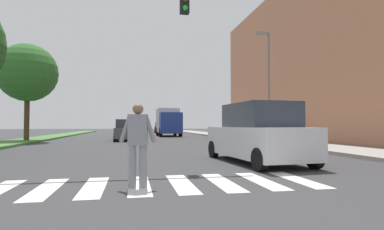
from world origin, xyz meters
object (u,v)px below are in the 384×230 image
at_px(street_lamp_right, 268,76).
at_px(truck_box_delivery, 168,121).
at_px(suv_crossing, 257,135).
at_px(sedan_distant, 129,129).
at_px(tree_far, 28,73).
at_px(sedan_midblock, 126,131).
at_px(sedan_far_horizon, 160,128).
at_px(pedestrian_performer, 138,141).

height_order(street_lamp_right, truck_box_delivery, street_lamp_right).
distance_m(street_lamp_right, suv_crossing, 11.65).
xyz_separation_m(street_lamp_right, suv_crossing, (-4.99, -9.86, -3.66)).
bearing_deg(truck_box_delivery, suv_crossing, -89.78).
bearing_deg(suv_crossing, sedan_distant, 99.26).
distance_m(tree_far, sedan_midblock, 8.26).
height_order(tree_far, sedan_far_horizon, tree_far).
relative_size(tree_far, truck_box_delivery, 1.13).
bearing_deg(sedan_far_horizon, sedan_distant, -110.57).
distance_m(tree_far, sedan_far_horizon, 28.37).
bearing_deg(sedan_distant, truck_box_delivery, -27.45).
bearing_deg(truck_box_delivery, tree_far, -137.96).
height_order(street_lamp_right, sedan_far_horizon, street_lamp_right).
bearing_deg(sedan_distant, tree_far, -119.70).
relative_size(street_lamp_right, suv_crossing, 1.58).
relative_size(suv_crossing, sedan_midblock, 1.03).
height_order(suv_crossing, sedan_far_horizon, suv_crossing).
relative_size(pedestrian_performer, sedan_midblock, 0.37).
xyz_separation_m(suv_crossing, sedan_far_horizon, (0.38, 39.77, -0.16)).
bearing_deg(sedan_far_horizon, tree_far, -115.28).
height_order(pedestrian_performer, sedan_far_horizon, pedestrian_performer).
distance_m(pedestrian_performer, sedan_distant, 30.39).
bearing_deg(pedestrian_performer, tree_far, 113.12).
xyz_separation_m(street_lamp_right, sedan_distant, (-9.40, 17.15, -3.81)).
distance_m(sedan_distant, sedan_far_horizon, 13.63).
relative_size(tree_far, sedan_midblock, 1.52).
bearing_deg(suv_crossing, truck_box_delivery, 90.22).
bearing_deg(suv_crossing, sedan_far_horizon, 89.45).
bearing_deg(truck_box_delivery, sedan_distant, 152.55).
bearing_deg(tree_far, sedan_far_horizon, 64.72).
bearing_deg(sedan_distant, street_lamp_right, -61.27).
bearing_deg(pedestrian_performer, sedan_far_horizon, 84.20).
bearing_deg(sedan_distant, sedan_midblock, -90.94).
relative_size(suv_crossing, sedan_distant, 1.14).
bearing_deg(street_lamp_right, tree_far, 164.69).
bearing_deg(tree_far, pedestrian_performer, -66.88).
xyz_separation_m(sedan_midblock, sedan_distant, (0.19, 11.55, 0.00)).
xyz_separation_m(suv_crossing, truck_box_delivery, (-0.10, 24.77, 0.70)).
bearing_deg(sedan_midblock, suv_crossing, -73.45).
xyz_separation_m(street_lamp_right, pedestrian_performer, (-9.00, -13.24, -3.66)).
height_order(street_lamp_right, pedestrian_performer, street_lamp_right).
relative_size(sedan_distant, truck_box_delivery, 0.67).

